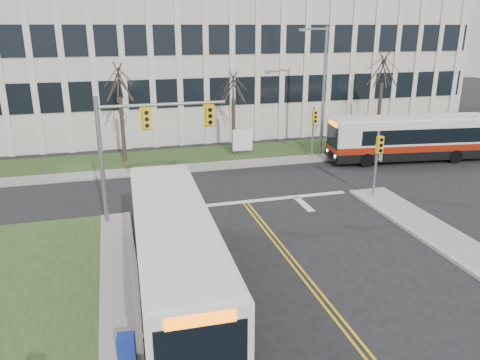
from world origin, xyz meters
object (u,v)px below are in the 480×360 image
streetlight (322,85)px  directory_sign (242,140)px  newspaper_box_blue (127,350)px  bus_cross (410,139)px  bus_main (174,255)px

streetlight → directory_sign: 6.96m
streetlight → newspaper_box_blue: (-14.83, -19.58, -4.72)m
streetlight → newspaper_box_blue: streetlight is taller
streetlight → bus_cross: 7.38m
streetlight → bus_cross: (5.63, -3.09, -3.65)m
streetlight → newspaper_box_blue: bearing=-127.1°
bus_cross → directory_sign: bearing=-104.3°
streetlight → bus_cross: size_ratio=0.79×
streetlight → bus_main: (-12.97, -16.28, -3.63)m
bus_cross → bus_main: bearing=-47.5°
streetlight → bus_cross: bearing=-28.7°
directory_sign → bus_cross: bus_cross is taller
streetlight → bus_main: streetlight is taller
directory_sign → newspaper_box_blue: size_ratio=2.11×
bus_main → newspaper_box_blue: bus_main is taller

